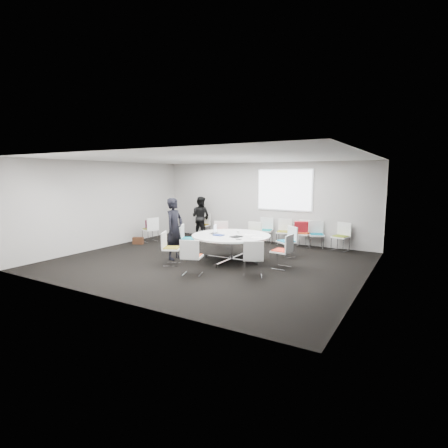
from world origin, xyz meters
The scene contains 31 objects.
room_shell centered at (0.09, 0.00, 1.40)m, with size 8.08×7.08×2.88m.
conference_table centered at (0.48, 0.31, 0.53)m, with size 2.15×2.15×0.73m.
projection_screen centered at (0.80, 3.46, 1.85)m, with size 1.90×0.03×1.35m, color white.
chair_ring_a centered at (1.98, 0.28, 0.28)m, with size 0.48×0.50×0.88m.
chair_ring_b centered at (1.64, 1.54, 0.28)m, with size 0.63×0.63×0.88m.
chair_ring_c centered at (0.39, 1.85, 0.28)m, with size 0.48×0.46×0.88m.
chair_ring_d centered at (-0.57, 1.53, 0.28)m, with size 0.63×0.62×0.88m.
chair_ring_e centered at (-1.07, 0.44, 0.28)m, with size 0.59×0.60×0.88m.
chair_ring_f centered at (-0.65, -0.88, 0.28)m, with size 0.60×0.61×0.88m.
chair_ring_g centered at (0.36, -1.38, 0.28)m, with size 0.58×0.57×0.88m.
chair_ring_h centered at (1.67, -0.77, 0.28)m, with size 0.62×0.61×0.88m.
chair_back_a centered at (0.27, 3.12, 0.28)m, with size 0.53×0.52×0.88m.
chair_back_b centered at (0.94, 3.12, 0.28)m, with size 0.53×0.52×0.88m.
chair_back_c centered at (1.60, 3.17, 0.28)m, with size 0.51×0.50×0.88m.
chair_back_d centered at (2.05, 3.16, 0.28)m, with size 0.59×0.59×0.88m.
chair_back_e centered at (2.81, 3.16, 0.28)m, with size 0.57×0.56×0.88m.
chair_spare_left centered at (-3.34, 1.27, 0.28)m, with size 0.57×0.58×0.88m.
chair_person_back centered at (-2.34, 3.12, 0.28)m, with size 0.52×0.51×0.88m.
person_main centered at (-1.00, -0.30, 0.87)m, with size 0.63×0.41×1.73m, color black.
person_back centered at (-2.33, 2.96, 0.78)m, with size 0.76×0.59×1.56m, color black.
laptop centered at (-0.01, 0.26, 0.74)m, with size 0.30×0.19×0.02m, color #333338.
laptop_lid centered at (-0.03, 0.31, 0.86)m, with size 0.30×0.02×0.22m, color silver.
notebook_black centered at (0.77, 0.08, 0.74)m, with size 0.22×0.30×0.02m, color black.
tablet_folio centered at (0.23, 0.05, 0.74)m, with size 0.26×0.20×0.03m, color navy.
papers_right centered at (0.94, 0.57, 0.73)m, with size 0.30×0.21×0.00m, color white.
papers_front centered at (1.27, 0.27, 0.73)m, with size 0.30×0.21×0.00m, color white.
cup centered at (0.57, 0.54, 0.78)m, with size 0.08×0.08×0.09m, color white.
phone centered at (0.99, -0.21, 0.73)m, with size 0.14×0.07×0.01m, color black.
maroon_bag centered at (-3.36, 1.28, 0.62)m, with size 0.40×0.14×0.28m, color #58172E.
brown_bag centered at (-3.43, 0.75, 0.12)m, with size 0.36×0.16×0.24m, color #3D2113.
red_jacket centered at (1.60, 2.94, 0.70)m, with size 0.44×0.10×0.35m, color #A7141D.
Camera 1 is at (5.09, -7.92, 2.36)m, focal length 28.00 mm.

